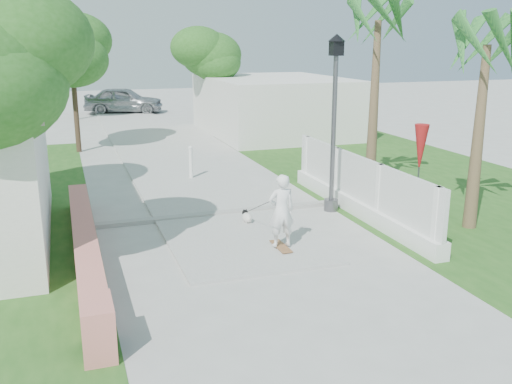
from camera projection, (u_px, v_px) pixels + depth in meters
name	position (u px, v px, depth m)	size (l,w,h in m)	color
ground	(318.00, 324.00, 8.90)	(90.00, 90.00, 0.00)	#B7B7B2
path_strip	(141.00, 132.00, 27.18)	(3.20, 36.00, 0.06)	#B7B7B2
curb	(218.00, 214.00, 14.38)	(6.50, 0.25, 0.10)	#999993
grass_right	(411.00, 177.00, 18.40)	(8.00, 20.00, 0.01)	#26551B
pink_wall	(86.00, 252.00, 11.04)	(0.45, 8.20, 0.80)	#CE6D69
lattice_fence	(358.00, 193.00, 14.40)	(0.35, 7.00, 1.50)	white
building_right	(274.00, 105.00, 26.90)	(6.00, 8.00, 2.60)	silver
street_lamp	(334.00, 117.00, 14.21)	(0.44, 0.44, 4.44)	#59595E
bollard	(191.00, 162.00, 17.96)	(0.14, 0.14, 1.09)	white
patio_umbrella	(420.00, 149.00, 14.08)	(0.36, 0.36, 2.30)	#59595E
tree_path_left	(72.00, 53.00, 21.60)	(3.40, 3.40, 5.23)	#4C3826
tree_path_right	(206.00, 57.00, 27.27)	(3.00, 3.00, 4.79)	#4C3826
tree_path_far	(71.00, 49.00, 30.81)	(3.20, 3.20, 5.17)	#4C3826
palm_far	(378.00, 33.00, 15.12)	(1.80, 1.80, 5.30)	brown
palm_near	(486.00, 56.00, 12.49)	(1.80, 1.80, 4.70)	brown
skateboarder	(273.00, 210.00, 12.10)	(0.57, 2.45, 1.64)	#99633D
dog	(247.00, 217.00, 13.68)	(0.23, 0.50, 0.34)	silver
parked_car	(124.00, 100.00, 34.35)	(1.85, 4.60, 1.57)	#A9ACB1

